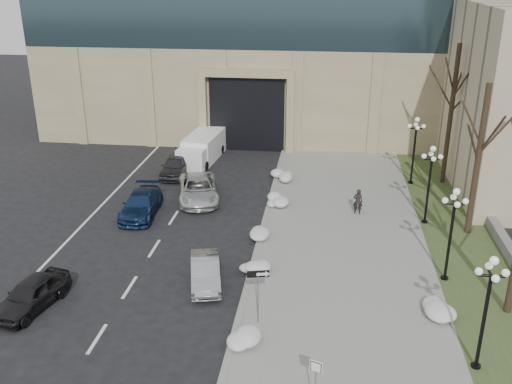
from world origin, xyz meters
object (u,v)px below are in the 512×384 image
at_px(car_d, 198,189).
at_px(box_truck, 202,149).
at_px(car_a, 31,294).
at_px(car_b, 205,272).
at_px(car_e, 175,166).
at_px(keep_sign, 316,375).
at_px(lamppost_b, 452,222).
at_px(lamppost_a, 488,299).
at_px(lamppost_c, 430,175).
at_px(lamppost_d, 415,142).
at_px(car_c, 141,204).
at_px(one_way_sign, 262,280).
at_px(pedestrian, 358,201).

height_order(car_d, box_truck, box_truck).
relative_size(car_a, car_b, 1.05).
relative_size(car_e, keep_sign, 2.01).
height_order(car_d, lamppost_b, lamppost_b).
bearing_deg(car_b, car_d, 91.01).
distance_m(box_truck, lamppost_a, 27.61).
height_order(box_truck, lamppost_c, lamppost_c).
xyz_separation_m(car_a, lamppost_b, (18.46, 4.68, 2.39)).
xyz_separation_m(car_a, car_e, (1.88, 17.47, 0.03)).
height_order(lamppost_a, lamppost_d, same).
bearing_deg(box_truck, lamppost_a, -50.43).
xyz_separation_m(car_c, lamppost_c, (16.83, 0.78, 2.38)).
relative_size(box_truck, lamppost_c, 1.32).
relative_size(car_c, box_truck, 0.76).
bearing_deg(lamppost_b, lamppost_a, -90.00).
distance_m(lamppost_c, lamppost_d, 6.50).
xyz_separation_m(box_truck, lamppost_b, (15.38, -16.33, 2.13)).
height_order(car_a, one_way_sign, one_way_sign).
relative_size(box_truck, keep_sign, 3.02).
height_order(lamppost_a, lamppost_c, same).
bearing_deg(one_way_sign, car_e, 102.24).
bearing_deg(car_d, pedestrian, -21.35).
relative_size(car_b, pedestrian, 2.44).
bearing_deg(keep_sign, lamppost_b, 77.11).
bearing_deg(one_way_sign, lamppost_b, 16.18).
distance_m(box_truck, one_way_sign, 22.20).
distance_m(one_way_sign, lamppost_d, 19.53).
xyz_separation_m(one_way_sign, lamppost_b, (8.28, 4.66, 0.94)).
height_order(car_c, car_e, car_e).
bearing_deg(car_c, car_e, 83.99).
bearing_deg(lamppost_a, car_e, 130.69).
bearing_deg(lamppost_d, lamppost_c, -90.00).
distance_m(car_e, lamppost_b, 21.08).
distance_m(car_e, one_way_sign, 19.38).
distance_m(pedestrian, lamppost_a, 14.46).
bearing_deg(box_truck, car_e, -103.19).
height_order(car_b, pedestrian, pedestrian).
xyz_separation_m(lamppost_b, lamppost_d, (0.00, 13.00, 0.00)).
relative_size(lamppost_a, lamppost_b, 1.00).
bearing_deg(car_e, lamppost_b, -40.35).
distance_m(one_way_sign, keep_sign, 5.38).
height_order(car_a, car_e, car_e).
distance_m(pedestrian, keep_sign, 16.87).
xyz_separation_m(car_b, lamppost_b, (11.31, 1.69, 2.44)).
height_order(car_c, car_d, car_d).
bearing_deg(pedestrian, car_e, -20.65).
distance_m(car_c, box_truck, 10.72).
xyz_separation_m(car_c, car_e, (0.25, 7.07, 0.02)).
distance_m(car_b, lamppost_b, 11.70).
bearing_deg(lamppost_c, lamppost_a, -90.00).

